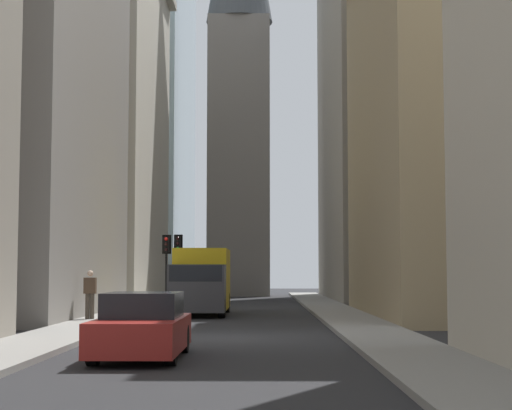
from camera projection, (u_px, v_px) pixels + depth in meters
name	position (u px, v px, depth m)	size (l,w,h in m)	color
ground_plane	(219.00, 338.00, 23.79)	(135.00, 135.00, 0.00)	#262628
sidewalk_right	(60.00, 335.00, 23.83)	(90.00, 2.20, 0.14)	gray
sidewalk_left	(379.00, 336.00, 23.77)	(90.00, 2.20, 0.14)	gray
building_left_midfar	(486.00, 76.00, 35.33)	(15.97, 10.50, 19.99)	#9E8966
building_left_far	(403.00, 124.00, 56.12)	(19.92, 10.00, 23.27)	gray
building_right_far	(77.00, 109.00, 53.95)	(16.31, 10.50, 24.43)	beige
church_spire	(239.00, 49.00, 65.89)	(5.17, 5.17, 36.58)	gray
delivery_truck	(201.00, 281.00, 36.32)	(6.46, 2.25, 2.84)	yellow
sedan_red	(142.00, 328.00, 18.27)	(4.30, 1.78, 1.42)	maroon
traffic_light_midblock	(178.00, 252.00, 50.41)	(0.43, 0.52, 3.93)	black
traffic_light_far_junction	(166.00, 252.00, 48.46)	(0.43, 0.52, 3.82)	black
pedestrian	(90.00, 292.00, 30.90)	(0.26, 0.44, 1.76)	#473D33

